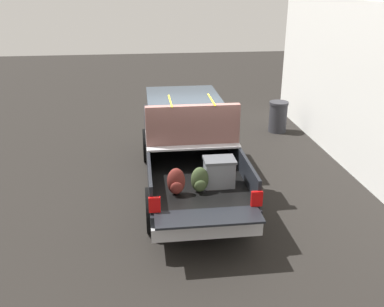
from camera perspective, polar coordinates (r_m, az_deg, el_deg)
name	(u,v)px	position (r m, az deg, el deg)	size (l,w,h in m)	color
ground_plane	(189,187)	(10.09, -0.41, -4.52)	(40.00, 40.00, 0.00)	black
pickup_truck	(187,142)	(10.04, -0.67, 1.48)	(6.05, 2.06, 2.23)	black
building_facade	(357,88)	(11.45, 21.20, 8.17)	(10.26, 0.36, 4.11)	white
trash_can	(278,117)	(13.92, 11.40, 4.85)	(0.60, 0.60, 0.98)	#2D2D33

